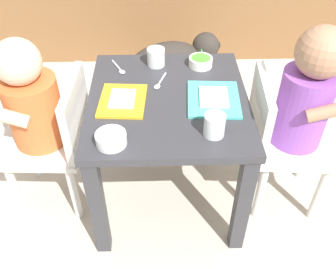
% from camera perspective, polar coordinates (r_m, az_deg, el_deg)
% --- Properties ---
extents(ground_plane, '(7.00, 7.00, 0.00)m').
position_cam_1_polar(ground_plane, '(1.50, 0.00, -8.23)').
color(ground_plane, beige).
extents(dining_table, '(0.50, 0.55, 0.44)m').
position_cam_1_polar(dining_table, '(1.25, 0.00, 2.45)').
color(dining_table, '#333338').
rests_on(dining_table, ground).
extents(seated_child_left, '(0.29, 0.29, 0.65)m').
position_cam_1_polar(seated_child_left, '(1.27, -18.91, 3.56)').
color(seated_child_left, silver).
rests_on(seated_child_left, ground).
extents(seated_child_right, '(0.30, 0.30, 0.69)m').
position_cam_1_polar(seated_child_right, '(1.26, 19.27, 4.42)').
color(seated_child_right, silver).
rests_on(seated_child_right, ground).
extents(dog, '(0.45, 0.28, 0.33)m').
position_cam_1_polar(dog, '(1.81, 0.61, 10.88)').
color(dog, '#332D28').
rests_on(dog, ground).
extents(food_tray_left, '(0.15, 0.18, 0.02)m').
position_cam_1_polar(food_tray_left, '(1.19, -6.81, 5.12)').
color(food_tray_left, gold).
rests_on(food_tray_left, dining_table).
extents(food_tray_right, '(0.17, 0.20, 0.02)m').
position_cam_1_polar(food_tray_right, '(1.19, 6.82, 5.35)').
color(food_tray_right, '#4CC6BC').
rests_on(food_tray_right, dining_table).
extents(water_cup_left, '(0.06, 0.06, 0.06)m').
position_cam_1_polar(water_cup_left, '(1.35, -1.80, 11.34)').
color(water_cup_left, white).
rests_on(water_cup_left, dining_table).
extents(water_cup_right, '(0.06, 0.06, 0.07)m').
position_cam_1_polar(water_cup_right, '(1.05, 6.94, 1.22)').
color(water_cup_right, white).
rests_on(water_cup_right, dining_table).
extents(cereal_bowl_right_side, '(0.08, 0.08, 0.03)m').
position_cam_1_polar(cereal_bowl_right_side, '(1.03, -8.51, -0.59)').
color(cereal_bowl_right_side, white).
rests_on(cereal_bowl_right_side, dining_table).
extents(veggie_bowl_far, '(0.08, 0.08, 0.03)m').
position_cam_1_polar(veggie_bowl_far, '(1.35, 4.90, 10.83)').
color(veggie_bowl_far, white).
rests_on(veggie_bowl_far, dining_table).
extents(spoon_by_left_tray, '(0.05, 0.10, 0.01)m').
position_cam_1_polar(spoon_by_left_tray, '(1.26, -1.25, 7.77)').
color(spoon_by_left_tray, silver).
rests_on(spoon_by_left_tray, dining_table).
extents(spoon_by_right_tray, '(0.06, 0.09, 0.01)m').
position_cam_1_polar(spoon_by_right_tray, '(1.35, -7.31, 9.76)').
color(spoon_by_right_tray, silver).
rests_on(spoon_by_right_tray, dining_table).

